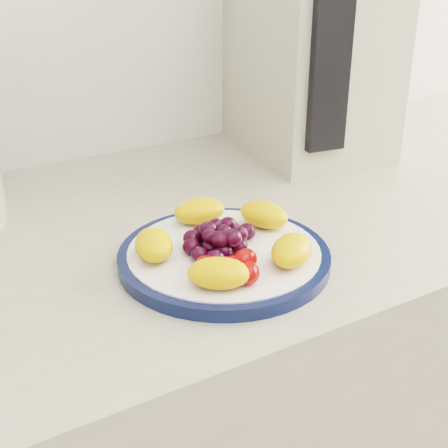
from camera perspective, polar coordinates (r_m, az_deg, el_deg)
plate_rim at (r=0.72m, az=0.00°, el=-3.05°), size 0.24×0.24×0.01m
plate_face at (r=0.72m, az=0.00°, el=-2.98°), size 0.22×0.22×0.02m
appliance_body at (r=1.07m, az=7.84°, el=15.78°), size 0.24×0.30×0.35m
appliance_panel at (r=0.92m, az=9.65°, el=14.41°), size 0.06×0.03×0.26m
fruit_plate at (r=0.71m, az=0.04°, el=-1.48°), size 0.21×0.21×0.03m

